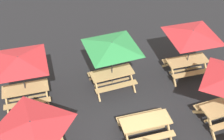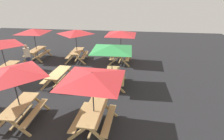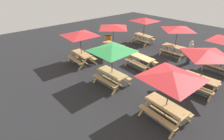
{
  "view_description": "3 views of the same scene",
  "coord_description": "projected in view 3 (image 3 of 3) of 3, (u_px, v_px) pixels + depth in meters",
  "views": [
    {
      "loc": [
        -3.08,
        -6.24,
        9.15
      ],
      "look_at": [
        -0.04,
        3.2,
        0.9
      ],
      "focal_mm": 50.0,
      "sensor_mm": 36.0,
      "label": 1
    },
    {
      "loc": [
        8.4,
        4.34,
        4.67
      ],
      "look_at": [
        -0.04,
        3.2,
        0.9
      ],
      "focal_mm": 28.0,
      "sensor_mm": 36.0,
      "label": 2
    },
    {
      "loc": [
        -6.34,
        8.74,
        5.36
      ],
      "look_at": [
        -0.04,
        3.2,
        0.9
      ],
      "focal_mm": 28.0,
      "sensor_mm": 36.0,
      "label": 3
    }
  ],
  "objects": [
    {
      "name": "picnic_table_7",
      "position": [
        141.0,
        59.0,
        11.55
      ],
      "size": [
        1.85,
        1.59,
        0.81
      ],
      "rotation": [
        0.0,
        0.0,
        -0.04
      ],
      "color": "tan",
      "rests_on": "ground"
    },
    {
      "name": "person_standing",
      "position": [
        190.0,
        52.0,
        11.88
      ],
      "size": [
        0.39,
        0.42,
        1.67
      ],
      "rotation": [
        0.0,
        0.0,
        2.21
      ],
      "color": "#2D334C",
      "rests_on": "ground"
    },
    {
      "name": "picnic_table_8",
      "position": [
        171.0,
        79.0,
        6.55
      ],
      "size": [
        2.83,
        2.83,
        2.34
      ],
      "rotation": [
        0.0,
        0.0,
        -0.05
      ],
      "color": "tan",
      "rests_on": "ground"
    },
    {
      "name": "picnic_table_0",
      "position": [
        113.0,
        28.0,
        13.06
      ],
      "size": [
        2.08,
        2.08,
        2.34
      ],
      "rotation": [
        0.0,
        0.0,
        0.04
      ],
      "color": "tan",
      "rests_on": "ground"
    },
    {
      "name": "picnic_table_6",
      "position": [
        145.0,
        21.0,
        15.16
      ],
      "size": [
        2.83,
        2.83,
        2.34
      ],
      "rotation": [
        0.0,
        0.0,
        -0.04
      ],
      "color": "tan",
      "rests_on": "ground"
    },
    {
      "name": "picnic_table_2",
      "position": [
        178.0,
        30.0,
        12.59
      ],
      "size": [
        2.15,
        2.15,
        2.34
      ],
      "rotation": [
        0.0,
        0.0,
        0.08
      ],
      "color": "tan",
      "rests_on": "ground"
    },
    {
      "name": "picnic_table_4",
      "position": [
        80.0,
        36.0,
        11.37
      ],
      "size": [
        2.83,
        2.83,
        2.34
      ],
      "rotation": [
        0.0,
        0.0,
        -0.04
      ],
      "color": "tan",
      "rests_on": "ground"
    },
    {
      "name": "ground_plane",
      "position": [
        147.0,
        67.0,
        11.82
      ],
      "size": [
        30.07,
        30.07,
        0.0
      ],
      "primitive_type": "plane",
      "color": "#232326",
      "rests_on": "ground"
    },
    {
      "name": "trash_bin_orange",
      "position": [
        108.0,
        40.0,
        15.41
      ],
      "size": [
        0.59,
        0.59,
        0.98
      ],
      "color": "orange",
      "rests_on": "ground"
    },
    {
      "name": "picnic_table_3",
      "position": [
        206.0,
        56.0,
        8.48
      ],
      "size": [
        2.16,
        2.16,
        2.34
      ],
      "rotation": [
        0.0,
        0.0,
        0.08
      ],
      "color": "tan",
      "rests_on": "ground"
    },
    {
      "name": "picnic_table_1",
      "position": [
        112.0,
        51.0,
        8.99
      ],
      "size": [
        2.83,
        2.83,
        2.34
      ],
      "rotation": [
        0.0,
        0.0,
        0.03
      ],
      "color": "tan",
      "rests_on": "ground"
    }
  ]
}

